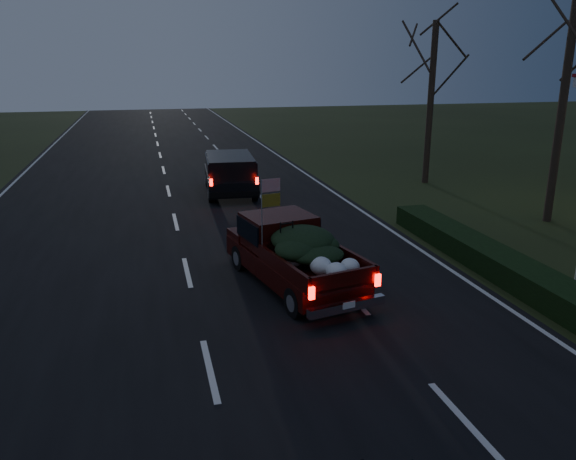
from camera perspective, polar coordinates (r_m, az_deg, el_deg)
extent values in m
plane|color=black|center=(10.40, -7.95, -13.95)|extent=(120.00, 120.00, 0.00)
cube|color=black|center=(10.39, -7.96, -13.90)|extent=(14.00, 120.00, 0.02)
cube|color=black|center=(15.54, 20.44, -3.08)|extent=(1.00, 10.00, 0.60)
cylinder|color=black|center=(20.80, 26.22, 12.19)|extent=(0.28, 0.28, 8.50)
cylinder|color=black|center=(26.10, 14.26, 12.26)|extent=(0.28, 0.28, 7.00)
cube|color=#330907|center=(13.75, 0.45, -3.49)|extent=(2.66, 4.71, 0.49)
cube|color=#330907|center=(14.22, -0.99, 0.02)|extent=(1.90, 1.73, 0.80)
cube|color=black|center=(14.19, -0.99, 0.37)|extent=(1.97, 1.66, 0.49)
cube|color=#330907|center=(12.70, 2.80, -3.96)|extent=(2.12, 2.77, 0.05)
ellipsoid|color=black|center=(12.95, 2.05, -1.66)|extent=(1.72, 1.86, 0.53)
cylinder|color=gray|center=(13.03, -2.67, 1.30)|extent=(0.03, 0.03, 1.77)
cube|color=red|center=(12.95, -1.74, 4.57)|extent=(0.46, 0.11, 0.30)
cube|color=gold|center=(13.03, -1.73, 3.04)|extent=(0.46, 0.11, 0.30)
cube|color=black|center=(23.64, -5.93, 5.16)|extent=(2.26, 4.74, 0.58)
cube|color=black|center=(23.29, -5.93, 6.61)|extent=(2.05, 3.48, 0.77)
cube|color=black|center=(23.27, -5.93, 6.80)|extent=(2.14, 3.39, 0.46)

